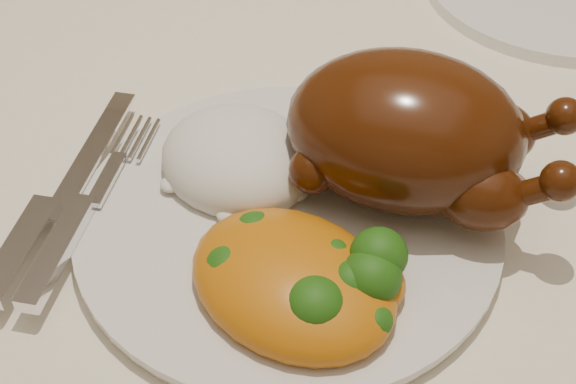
# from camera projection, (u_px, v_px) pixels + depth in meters

# --- Properties ---
(dining_table) EXTENTS (1.60, 0.90, 0.76)m
(dining_table) POSITION_uv_depth(u_px,v_px,m) (383.00, 152.00, 0.72)
(dining_table) COLOR brown
(dining_table) RESTS_ON floor
(tablecloth) EXTENTS (1.73, 1.03, 0.18)m
(tablecloth) POSITION_uv_depth(u_px,v_px,m) (390.00, 85.00, 0.66)
(tablecloth) COLOR silver
(tablecloth) RESTS_ON dining_table
(dinner_plate) EXTENTS (0.31, 0.31, 0.01)m
(dinner_plate) POSITION_uv_depth(u_px,v_px,m) (288.00, 221.00, 0.50)
(dinner_plate) COLOR silver
(dinner_plate) RESTS_ON tablecloth
(roast_chicken) EXTENTS (0.18, 0.11, 0.09)m
(roast_chicken) POSITION_uv_depth(u_px,v_px,m) (411.00, 132.00, 0.49)
(roast_chicken) COLOR #411706
(roast_chicken) RESTS_ON dinner_plate
(rice_mound) EXTENTS (0.13, 0.12, 0.05)m
(rice_mound) POSITION_uv_depth(u_px,v_px,m) (238.00, 160.00, 0.52)
(rice_mound) COLOR white
(rice_mound) RESTS_ON dinner_plate
(mac_and_cheese) EXTENTS (0.15, 0.14, 0.05)m
(mac_and_cheese) POSITION_uv_depth(u_px,v_px,m) (307.00, 279.00, 0.45)
(mac_and_cheese) COLOR #CB6D0D
(mac_and_cheese) RESTS_ON dinner_plate
(cutlery) EXTENTS (0.05, 0.20, 0.01)m
(cutlery) POSITION_uv_depth(u_px,v_px,m) (61.00, 217.00, 0.49)
(cutlery) COLOR silver
(cutlery) RESTS_ON dinner_plate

